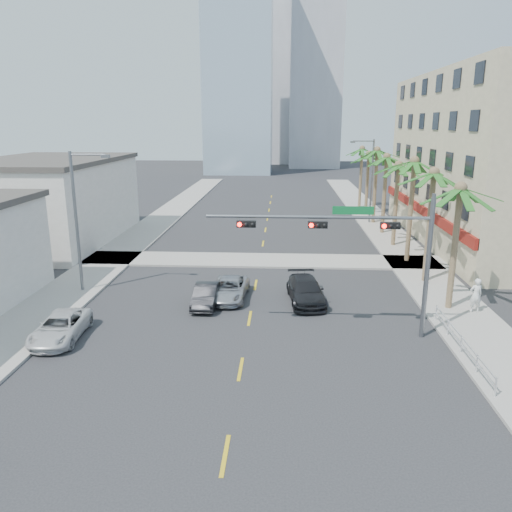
{
  "coord_description": "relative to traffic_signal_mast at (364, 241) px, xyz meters",
  "views": [
    {
      "loc": [
        1.81,
        -16.17,
        10.67
      ],
      "look_at": [
        0.33,
        10.55,
        3.5
      ],
      "focal_mm": 35.0,
      "sensor_mm": 36.0,
      "label": 1
    }
  ],
  "objects": [
    {
      "name": "ground",
      "position": [
        -5.78,
        -7.95,
        -5.06
      ],
      "size": [
        260.0,
        260.0,
        0.0
      ],
      "primitive_type": "plane",
      "color": "#262628",
      "rests_on": "ground"
    },
    {
      "name": "sidewalk_right",
      "position": [
        6.22,
        12.05,
        -4.99
      ],
      "size": [
        4.0,
        120.0,
        0.15
      ],
      "primitive_type": "cube",
      "color": "gray",
      "rests_on": "ground"
    },
    {
      "name": "sidewalk_left",
      "position": [
        -17.78,
        12.05,
        -4.99
      ],
      "size": [
        4.0,
        120.0,
        0.15
      ],
      "primitive_type": "cube",
      "color": "gray",
      "rests_on": "ground"
    },
    {
      "name": "sidewalk_cross",
      "position": [
        -5.78,
        14.05,
        -4.99
      ],
      "size": [
        80.0,
        4.0,
        0.15
      ],
      "primitive_type": "cube",
      "color": "gray",
      "rests_on": "ground"
    },
    {
      "name": "building_right",
      "position": [
        16.21,
        22.05,
        2.43
      ],
      "size": [
        15.25,
        28.0,
        15.0
      ],
      "color": "tan",
      "rests_on": "ground"
    },
    {
      "name": "building_left_far",
      "position": [
        -25.28,
        20.05,
        -1.46
      ],
      "size": [
        11.0,
        18.0,
        7.2
      ],
      "primitive_type": "cube",
      "color": "beige",
      "rests_on": "ground"
    },
    {
      "name": "tower_far_left",
      "position": [
        -13.78,
        87.05,
        18.94
      ],
      "size": [
        14.0,
        14.0,
        48.0
      ],
      "primitive_type": "cube",
      "color": "#99B2C6",
      "rests_on": "ground"
    },
    {
      "name": "tower_far_right",
      "position": [
        3.22,
        102.05,
        24.94
      ],
      "size": [
        12.0,
        12.0,
        60.0
      ],
      "primitive_type": "cube",
      "color": "#ADADB2",
      "rests_on": "ground"
    },
    {
      "name": "tower_far_center",
      "position": [
        -8.78,
        117.05,
        15.94
      ],
      "size": [
        16.0,
        16.0,
        42.0
      ],
      "primitive_type": "cube",
      "color": "#ADADB2",
      "rests_on": "ground"
    },
    {
      "name": "traffic_signal_mast",
      "position": [
        0.0,
        0.0,
        0.0
      ],
      "size": [
        11.12,
        0.54,
        7.2
      ],
      "color": "slate",
      "rests_on": "ground"
    },
    {
      "name": "palm_tree_0",
      "position": [
        5.82,
        4.05,
        2.02
      ],
      "size": [
        4.8,
        4.8,
        7.8
      ],
      "color": "brown",
      "rests_on": "ground"
    },
    {
      "name": "palm_tree_1",
      "position": [
        5.82,
        9.25,
        2.37
      ],
      "size": [
        4.8,
        4.8,
        8.16
      ],
      "color": "brown",
      "rests_on": "ground"
    },
    {
      "name": "palm_tree_2",
      "position": [
        5.82,
        14.45,
        2.72
      ],
      "size": [
        4.8,
        4.8,
        8.52
      ],
      "color": "brown",
      "rests_on": "ground"
    },
    {
      "name": "palm_tree_3",
      "position": [
        5.82,
        19.65,
        2.02
      ],
      "size": [
        4.8,
        4.8,
        7.8
      ],
      "color": "brown",
      "rests_on": "ground"
    },
    {
      "name": "palm_tree_4",
      "position": [
        5.82,
        24.85,
        2.37
      ],
      "size": [
        4.8,
        4.8,
        8.16
      ],
      "color": "brown",
      "rests_on": "ground"
    },
    {
      "name": "palm_tree_5",
      "position": [
        5.82,
        30.05,
        2.72
      ],
      "size": [
        4.8,
        4.8,
        8.52
      ],
      "color": "brown",
      "rests_on": "ground"
    },
    {
      "name": "palm_tree_6",
      "position": [
        5.82,
        35.25,
        2.02
      ],
      "size": [
        4.8,
        4.8,
        7.8
      ],
      "color": "brown",
      "rests_on": "ground"
    },
    {
      "name": "palm_tree_7",
      "position": [
        5.82,
        40.45,
        2.37
      ],
      "size": [
        4.8,
        4.8,
        8.16
      ],
      "color": "brown",
      "rests_on": "ground"
    },
    {
      "name": "streetlight_left",
      "position": [
        -16.78,
        6.05,
        -0.0
      ],
      "size": [
        2.55,
        0.25,
        9.0
      ],
      "color": "slate",
      "rests_on": "ground"
    },
    {
      "name": "streetlight_right",
      "position": [
        5.21,
        30.05,
        -0.0
      ],
      "size": [
        2.55,
        0.25,
        9.0
      ],
      "color": "slate",
      "rests_on": "ground"
    },
    {
      "name": "guardrail",
      "position": [
        4.52,
        -1.95,
        -4.39
      ],
      "size": [
        0.08,
        8.08,
        1.0
      ],
      "color": "silver",
      "rests_on": "ground"
    },
    {
      "name": "car_parked_far",
      "position": [
        -15.18,
        -1.25,
        -4.43
      ],
      "size": [
        2.34,
        4.66,
        1.27
      ],
      "primitive_type": "imported",
      "rotation": [
        0.0,
        0.0,
        0.05
      ],
      "color": "silver",
      "rests_on": "ground"
    },
    {
      "name": "car_lane_left",
      "position": [
        -8.55,
        3.97,
        -4.42
      ],
      "size": [
        1.37,
        3.88,
        1.28
      ],
      "primitive_type": "imported",
      "rotation": [
        0.0,
        0.0,
        0.0
      ],
      "color": "black",
      "rests_on": "ground"
    },
    {
      "name": "car_lane_center",
      "position": [
        -7.28,
        5.22,
        -4.42
      ],
      "size": [
        2.38,
        4.74,
        1.29
      ],
      "primitive_type": "imported",
      "rotation": [
        0.0,
        0.0,
        -0.05
      ],
      "color": "#B5B6BA",
      "rests_on": "ground"
    },
    {
      "name": "car_lane_right",
      "position": [
        -2.53,
        4.93,
        -4.34
      ],
      "size": [
        2.53,
        5.17,
        1.45
      ],
      "primitive_type": "imported",
      "rotation": [
        0.0,
        0.0,
        0.1
      ],
      "color": "black",
      "rests_on": "ground"
    },
    {
      "name": "pedestrian",
      "position": [
        7.08,
        3.43,
        -3.91
      ],
      "size": [
        0.78,
        0.57,
        2.0
      ],
      "primitive_type": "imported",
      "rotation": [
        0.0,
        0.0,
        3.27
      ],
      "color": "white",
      "rests_on": "sidewalk_right"
    }
  ]
}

